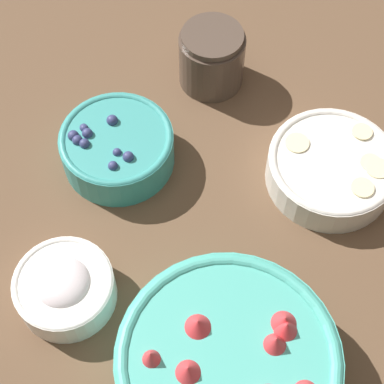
{
  "coord_description": "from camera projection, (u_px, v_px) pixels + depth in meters",
  "views": [
    {
      "loc": [
        0.28,
        0.18,
        0.74
      ],
      "look_at": [
        -0.05,
        -0.08,
        0.04
      ],
      "focal_mm": 60.0,
      "sensor_mm": 36.0,
      "label": 1
    }
  ],
  "objects": [
    {
      "name": "ground_plane",
      "position": [
        216.0,
        268.0,
        0.8
      ],
      "size": [
        4.0,
        4.0,
        0.0
      ],
      "primitive_type": "plane",
      "color": "brown"
    },
    {
      "name": "bowl_cream",
      "position": [
        65.0,
        287.0,
        0.76
      ],
      "size": [
        0.12,
        0.12,
        0.06
      ],
      "color": "white",
      "rests_on": "ground_plane"
    },
    {
      "name": "bowl_strawberries",
      "position": [
        228.0,
        365.0,
        0.69
      ],
      "size": [
        0.24,
        0.24,
        0.1
      ],
      "color": "#47AD9E",
      "rests_on": "ground_plane"
    },
    {
      "name": "bowl_bananas",
      "position": [
        332.0,
        167.0,
        0.84
      ],
      "size": [
        0.17,
        0.17,
        0.05
      ],
      "color": "silver",
      "rests_on": "ground_plane"
    },
    {
      "name": "bowl_blueberries",
      "position": [
        117.0,
        146.0,
        0.86
      ],
      "size": [
        0.15,
        0.15,
        0.06
      ],
      "color": "teal",
      "rests_on": "ground_plane"
    },
    {
      "name": "jar_chocolate",
      "position": [
        212.0,
        59.0,
        0.92
      ],
      "size": [
        0.09,
        0.09,
        0.09
      ],
      "color": "#4C3D33",
      "rests_on": "ground_plane"
    }
  ]
}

